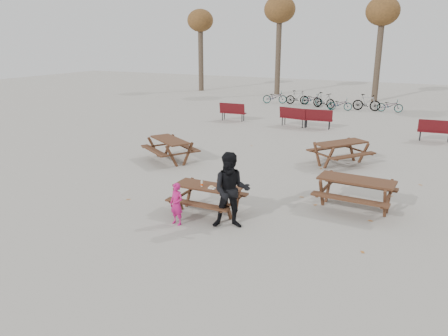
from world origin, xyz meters
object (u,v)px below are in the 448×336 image
at_px(soda_bottle, 202,184).
at_px(adult, 231,191).
at_px(picnic_table_far, 340,153).
at_px(child, 177,204).
at_px(food_tray, 212,188).
at_px(main_picnic_table, 208,192).
at_px(picnic_table_east, 355,194).
at_px(picnic_table_north, 170,150).

relative_size(soda_bottle, adult, 0.09).
bearing_deg(picnic_table_far, child, -162.22).
bearing_deg(picnic_table_far, food_tray, -160.20).
xyz_separation_m(main_picnic_table, adult, (0.97, -0.57, 0.38)).
bearing_deg(child, main_picnic_table, 82.33).
bearing_deg(main_picnic_table, picnic_table_east, 29.75).
distance_m(main_picnic_table, adult, 1.19).
height_order(picnic_table_east, picnic_table_north, picnic_table_east).
bearing_deg(picnic_table_north, main_picnic_table, -14.54).
height_order(soda_bottle, picnic_table_east, soda_bottle).
bearing_deg(child, picnic_table_east, 49.06).
height_order(food_tray, picnic_table_north, picnic_table_north).
height_order(picnic_table_east, picnic_table_far, picnic_table_east).
relative_size(adult, picnic_table_far, 0.97).
bearing_deg(picnic_table_north, picnic_table_east, 17.11).
distance_m(main_picnic_table, soda_bottle, 0.31).
xyz_separation_m(food_tray, picnic_table_far, (2.03, 6.51, -0.36)).
relative_size(main_picnic_table, picnic_table_far, 0.90).
bearing_deg(child, adult, 29.93).
distance_m(child, adult, 1.45).
distance_m(food_tray, adult, 0.88).
xyz_separation_m(main_picnic_table, soda_bottle, (-0.11, -0.13, 0.26)).
height_order(soda_bottle, child, child).
bearing_deg(picnic_table_north, picnic_table_far, 53.69).
distance_m(food_tray, picnic_table_far, 6.83).
xyz_separation_m(main_picnic_table, picnic_table_east, (3.54, 2.02, -0.15)).
height_order(child, adult, adult).
bearing_deg(picnic_table_far, soda_bottle, -162.81).
bearing_deg(adult, picnic_table_north, 111.48).
height_order(child, picnic_table_east, child).
bearing_deg(main_picnic_table, picnic_table_far, 70.55).
relative_size(food_tray, picnic_table_far, 0.09).
bearing_deg(food_tray, main_picnic_table, 142.28).
bearing_deg(child, food_tray, 68.04).
bearing_deg(picnic_table_far, picnic_table_east, -126.19).
relative_size(food_tray, picnic_table_east, 0.09).
relative_size(picnic_table_east, picnic_table_north, 1.02).
bearing_deg(soda_bottle, picnic_table_far, 70.07).
bearing_deg(adult, picnic_table_far, 54.93).
xyz_separation_m(picnic_table_north, picnic_table_far, (6.00, 2.38, 0.00)).
height_order(child, picnic_table_north, child).
bearing_deg(picnic_table_north, soda_bottle, -16.27).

